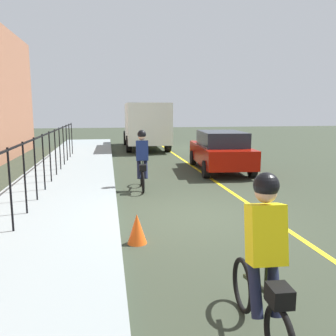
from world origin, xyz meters
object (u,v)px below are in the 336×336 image
object	(u,v)px
traffic_cone_near	(137,229)
patrol_sedan	(220,150)
cyclist_lead	(142,160)
cyclist_follow	(264,261)
box_truck_background	(145,124)

from	to	relation	value
traffic_cone_near	patrol_sedan	bearing A→B (deg)	-28.58
patrol_sedan	traffic_cone_near	distance (m)	8.21
cyclist_lead	cyclist_follow	size ratio (longest dim) A/B	1.00
patrol_sedan	cyclist_follow	bearing A→B (deg)	169.22
cyclist_lead	box_truck_background	xyz separation A→B (m)	(11.38, -1.31, 0.64)
patrol_sedan	box_truck_background	size ratio (longest dim) A/B	0.67
patrol_sedan	box_truck_background	xyz separation A→B (m)	(8.53, 2.09, 0.73)
patrol_sedan	box_truck_background	bearing A→B (deg)	18.63
cyclist_lead	patrol_sedan	distance (m)	4.43
cyclist_lead	patrol_sedan	bearing A→B (deg)	-47.23
cyclist_follow	box_truck_background	xyz separation A→B (m)	(18.74, -0.78, 0.64)
cyclist_lead	box_truck_background	size ratio (longest dim) A/B	0.27
cyclist_lead	traffic_cone_near	distance (m)	4.42
box_truck_background	traffic_cone_near	world-z (taller)	box_truck_background
cyclist_lead	patrol_sedan	world-z (taller)	cyclist_lead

